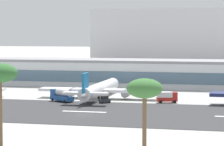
{
  "coord_description": "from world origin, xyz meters",
  "views": [
    {
      "loc": [
        40.48,
        -135.73,
        20.74
      ],
      "look_at": [
        -0.62,
        33.52,
        8.41
      ],
      "focal_mm": 90.4,
      "sensor_mm": 36.0,
      "label": 1
    }
  ],
  "objects_px": {
    "palm_tree_1": "(0,75)",
    "palm_tree_2": "(145,91)",
    "terminal_building": "(131,73)",
    "service_fuel_truck_0": "(62,95)",
    "distant_hotel_block": "(175,38)",
    "airliner_blue_tail_gate_1": "(99,90)",
    "service_box_truck_2": "(167,97)",
    "service_baggage_tug_1": "(105,100)"
  },
  "relations": [
    {
      "from": "palm_tree_2",
      "to": "distant_hotel_block",
      "type": "bearing_deg",
      "value": 96.28
    },
    {
      "from": "distant_hotel_block",
      "to": "service_box_truck_2",
      "type": "bearing_deg",
      "value": -83.49
    },
    {
      "from": "service_box_truck_2",
      "to": "palm_tree_1",
      "type": "xyz_separation_m",
      "value": [
        -19.48,
        -73.98,
        11.6
      ]
    },
    {
      "from": "distant_hotel_block",
      "to": "palm_tree_2",
      "type": "relative_size",
      "value": 7.23
    },
    {
      "from": "terminal_building",
      "to": "service_fuel_truck_0",
      "type": "relative_size",
      "value": 19.99
    },
    {
      "from": "service_baggage_tug_1",
      "to": "palm_tree_2",
      "type": "xyz_separation_m",
      "value": [
        26.38,
        -79.07,
        11.21
      ]
    },
    {
      "from": "distant_hotel_block",
      "to": "service_fuel_truck_0",
      "type": "distance_m",
      "value": 186.84
    },
    {
      "from": "distant_hotel_block",
      "to": "airliner_blue_tail_gate_1",
      "type": "relative_size",
      "value": 2.28
    },
    {
      "from": "terminal_building",
      "to": "palm_tree_1",
      "type": "xyz_separation_m",
      "value": [
        1.65,
        -123.18,
        8.15
      ]
    },
    {
      "from": "service_baggage_tug_1",
      "to": "service_box_truck_2",
      "type": "distance_m",
      "value": 18.65
    },
    {
      "from": "service_box_truck_2",
      "to": "service_fuel_truck_0",
      "type": "bearing_deg",
      "value": 169.34
    },
    {
      "from": "distant_hotel_block",
      "to": "palm_tree_1",
      "type": "bearing_deg",
      "value": -89.74
    },
    {
      "from": "service_box_truck_2",
      "to": "palm_tree_2",
      "type": "xyz_separation_m",
      "value": [
        8.58,
        -84.6,
        10.47
      ]
    },
    {
      "from": "palm_tree_1",
      "to": "palm_tree_2",
      "type": "relative_size",
      "value": 1.1
    },
    {
      "from": "service_box_truck_2",
      "to": "palm_tree_2",
      "type": "relative_size",
      "value": 0.46
    },
    {
      "from": "service_baggage_tug_1",
      "to": "distant_hotel_block",
      "type": "bearing_deg",
      "value": -130.54
    },
    {
      "from": "service_box_truck_2",
      "to": "terminal_building",
      "type": "bearing_deg",
      "value": 93.37
    },
    {
      "from": "service_fuel_truck_0",
      "to": "service_baggage_tug_1",
      "type": "xyz_separation_m",
      "value": [
        13.55,
        -0.45,
        -0.98
      ]
    },
    {
      "from": "airliner_blue_tail_gate_1",
      "to": "palm_tree_2",
      "type": "bearing_deg",
      "value": -162.2
    },
    {
      "from": "airliner_blue_tail_gate_1",
      "to": "service_box_truck_2",
      "type": "bearing_deg",
      "value": -103.6
    },
    {
      "from": "service_baggage_tug_1",
      "to": "terminal_building",
      "type": "bearing_deg",
      "value": -127.93
    },
    {
      "from": "distant_hotel_block",
      "to": "service_fuel_truck_0",
      "type": "bearing_deg",
      "value": -93.29
    },
    {
      "from": "service_fuel_truck_0",
      "to": "airliner_blue_tail_gate_1",
      "type": "bearing_deg",
      "value": -98.66
    },
    {
      "from": "terminal_building",
      "to": "service_box_truck_2",
      "type": "distance_m",
      "value": 53.65
    },
    {
      "from": "airliner_blue_tail_gate_1",
      "to": "service_box_truck_2",
      "type": "height_order",
      "value": "airliner_blue_tail_gate_1"
    },
    {
      "from": "service_baggage_tug_1",
      "to": "palm_tree_1",
      "type": "xyz_separation_m",
      "value": [
        -1.68,
        -68.44,
        12.34
      ]
    },
    {
      "from": "airliner_blue_tail_gate_1",
      "to": "service_box_truck_2",
      "type": "relative_size",
      "value": 6.92
    },
    {
      "from": "distant_hotel_block",
      "to": "palm_tree_1",
      "type": "relative_size",
      "value": 6.6
    },
    {
      "from": "airliner_blue_tail_gate_1",
      "to": "distant_hotel_block",
      "type": "bearing_deg",
      "value": -1.88
    },
    {
      "from": "terminal_building",
      "to": "palm_tree_2",
      "type": "height_order",
      "value": "palm_tree_2"
    },
    {
      "from": "service_box_truck_2",
      "to": "palm_tree_1",
      "type": "height_order",
      "value": "palm_tree_1"
    },
    {
      "from": "airliner_blue_tail_gate_1",
      "to": "service_fuel_truck_0",
      "type": "height_order",
      "value": "airliner_blue_tail_gate_1"
    },
    {
      "from": "airliner_blue_tail_gate_1",
      "to": "palm_tree_2",
      "type": "xyz_separation_m",
      "value": [
        31.0,
        -89.49,
        9.29
      ]
    },
    {
      "from": "airliner_blue_tail_gate_1",
      "to": "service_fuel_truck_0",
      "type": "distance_m",
      "value": 13.41
    },
    {
      "from": "terminal_building",
      "to": "service_box_truck_2",
      "type": "relative_size",
      "value": 26.43
    },
    {
      "from": "service_fuel_truck_0",
      "to": "terminal_building",
      "type": "bearing_deg",
      "value": -67.49
    },
    {
      "from": "terminal_building",
      "to": "palm_tree_1",
      "type": "relative_size",
      "value": 11.06
    },
    {
      "from": "airliner_blue_tail_gate_1",
      "to": "terminal_building",
      "type": "bearing_deg",
      "value": -2.97
    },
    {
      "from": "distant_hotel_block",
      "to": "palm_tree_1",
      "type": "distance_m",
      "value": 254.8
    },
    {
      "from": "airliner_blue_tail_gate_1",
      "to": "palm_tree_2",
      "type": "relative_size",
      "value": 3.17
    },
    {
      "from": "service_box_truck_2",
      "to": "palm_tree_2",
      "type": "bearing_deg",
      "value": -104.07
    },
    {
      "from": "palm_tree_2",
      "to": "service_fuel_truck_0",
      "type": "bearing_deg",
      "value": 116.66
    }
  ]
}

